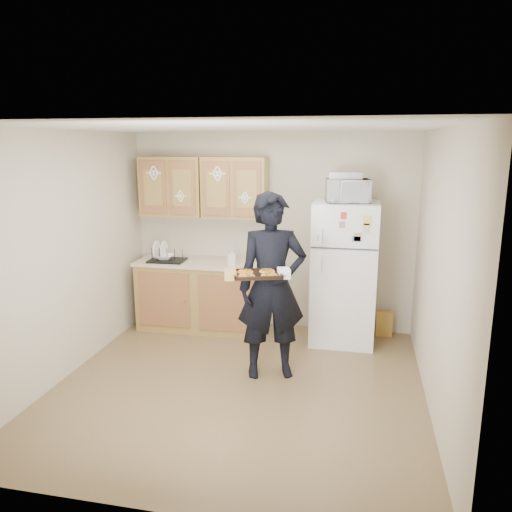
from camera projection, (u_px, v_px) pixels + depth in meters
The scene contains 23 objects.
floor at pixel (239, 386), 4.97m from camera, with size 3.60×3.60×0.00m, color brown.
ceiling at pixel (236, 128), 4.42m from camera, with size 3.60×3.60×0.00m, color silver.
wall_back at pixel (271, 232), 6.41m from camera, with size 3.60×0.04×2.50m, color #C2B69D.
wall_front at pixel (165, 335), 2.97m from camera, with size 3.60×0.04×2.50m, color #C2B69D.
wall_left at pixel (65, 256), 5.05m from camera, with size 0.04×3.60×2.50m, color #C2B69D.
wall_right at pixel (439, 275), 4.33m from camera, with size 0.04×3.60×2.50m, color #C2B69D.
refrigerator at pixel (344, 273), 5.95m from camera, with size 0.75×0.70×1.70m, color white.
base_cabinet at pixel (202, 296), 6.46m from camera, with size 1.60×0.60×0.86m, color brown.
countertop at pixel (201, 262), 6.36m from camera, with size 1.64×0.64×0.04m, color beige.
upper_cab_left at pixel (173, 186), 6.36m from camera, with size 0.80×0.33×0.75m, color brown.
upper_cab_right at pixel (235, 188), 6.19m from camera, with size 0.80×0.33×0.75m, color brown.
cereal_box at pixel (384, 324), 6.23m from camera, with size 0.20×0.07×0.32m, color #D5C34B.
person at pixel (272, 286), 5.03m from camera, with size 0.69×0.46×1.91m, color black.
baking_tray at pixel (257, 275), 4.74m from camera, with size 0.45×0.33×0.04m, color black.
pizza_front_left at pixel (247, 275), 4.65m from camera, with size 0.15×0.15×0.02m, color orange.
pizza_front_right at pixel (269, 275), 4.67m from camera, with size 0.15×0.15×0.02m, color orange.
pizza_back_left at pixel (245, 271), 4.79m from camera, with size 0.15×0.15×0.02m, color orange.
pizza_back_right at pixel (267, 271), 4.82m from camera, with size 0.15×0.15×0.02m, color orange.
microwave at pixel (348, 191), 5.69m from camera, with size 0.48×0.33×0.27m, color white.
foil_pan at pixel (346, 175), 5.68m from camera, with size 0.37×0.26×0.08m, color silver.
dish_rack at pixel (167, 254), 6.32m from camera, with size 0.45×0.34×0.18m, color black.
bowl at pixel (164, 257), 6.34m from camera, with size 0.24×0.24×0.06m, color white.
soap_bottle at pixel (232, 257), 6.12m from camera, with size 0.09×0.10×0.21m, color white.
Camera 1 is at (1.11, -4.42, 2.37)m, focal length 35.00 mm.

